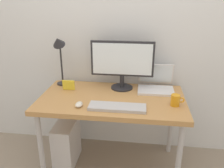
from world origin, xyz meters
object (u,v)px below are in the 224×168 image
desk (112,104)px  photo_frame (69,85)px  keyboard (117,107)px  monitor (122,62)px  laptop (156,83)px  computer_tower (67,143)px  desk_lamp (59,50)px  coffee_mug (176,100)px  mouse (79,104)px

desk → photo_frame: (-0.41, 0.11, 0.11)m
keyboard → monitor: bearing=90.4°
laptop → computer_tower: size_ratio=0.76×
desk_lamp → coffee_mug: desk_lamp is taller
desk_lamp → mouse: desk_lamp is taller
desk → coffee_mug: 0.53m
laptop → mouse: bearing=-143.9°
mouse → photo_frame: bearing=119.5°
coffee_mug → monitor: bearing=145.5°
desk → photo_frame: photo_frame is taller
monitor → photo_frame: (-0.48, -0.10, -0.21)m
mouse → desk: bearing=42.0°
monitor → coffee_mug: 0.58m
coffee_mug → computer_tower: coffee_mug is taller
desk_lamp → photo_frame: 0.34m
coffee_mug → computer_tower: 1.10m
desk → desk_lamp: 0.70m
coffee_mug → photo_frame: (-0.93, 0.20, 0.00)m
laptop → desk_lamp: desk_lamp is taller
coffee_mug → desk_lamp: bearing=163.2°
desk → photo_frame: 0.44m
laptop → desk_lamp: 0.94m
desk_lamp → coffee_mug: 1.12m
desk → desk_lamp: bearing=157.3°
laptop → mouse: (-0.61, -0.44, -0.04)m
mouse → coffee_mug: coffee_mug is taller
laptop → coffee_mug: laptop is taller
desk → photo_frame: bearing=165.1°
monitor → computer_tower: size_ratio=1.34×
desk → monitor: monitor is taller
laptop → coffee_mug: (0.14, -0.33, -0.01)m
laptop → photo_frame: (-0.79, -0.12, -0.01)m
keyboard → laptop: bearing=55.1°
mouse → laptop: bearing=36.1°
mouse → photo_frame: 0.37m
keyboard → coffee_mug: coffee_mug is taller
mouse → photo_frame: (-0.18, 0.32, 0.03)m
mouse → photo_frame: photo_frame is taller
desk_lamp → photo_frame: size_ratio=4.44×
computer_tower → photo_frame: bearing=78.5°
photo_frame → desk_lamp: bearing=134.0°
monitor → coffee_mug: (0.45, -0.31, -0.21)m
desk_lamp → desk: bearing=-22.7°
desk_lamp → mouse: bearing=-56.4°
laptop → mouse: laptop is taller
desk → laptop: (0.37, 0.23, 0.12)m
photo_frame → computer_tower: photo_frame is taller
desk_lamp → coffee_mug: (1.03, -0.31, -0.30)m
desk_lamp → laptop: bearing=1.2°
keyboard → desk_lamp: bearing=144.1°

